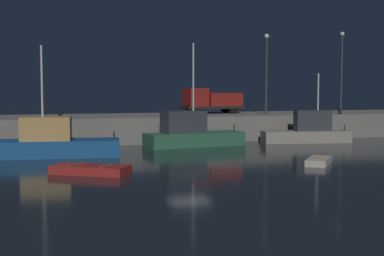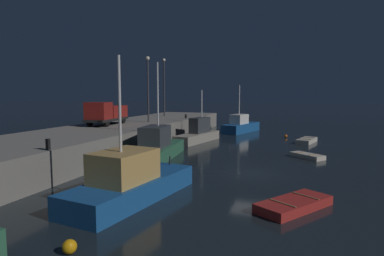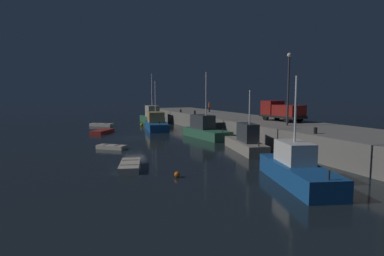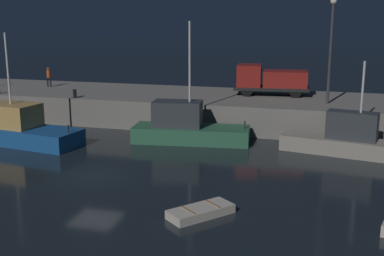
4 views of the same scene
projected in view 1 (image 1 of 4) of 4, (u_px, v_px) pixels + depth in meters
ground_plane at (190, 161)px, 32.18m from camera, size 320.00×320.00×0.00m
pier_quay at (138, 127)px, 46.15m from camera, size 60.86×8.84×2.14m
fishing_boat_blue at (308, 132)px, 43.61m from camera, size 7.48×3.30×5.72m
fishing_boat_white at (53, 142)px, 34.37m from camera, size 8.43×3.89×7.23m
fishing_boat_black at (191, 133)px, 40.76m from camera, size 7.97×3.41×7.95m
rowboat_white_mid at (319, 161)px, 30.84m from camera, size 2.74×2.94×0.42m
rowboat_blue_far at (90, 170)px, 27.31m from camera, size 4.25×3.59×0.48m
lamp_post_west at (266, 67)px, 48.10m from camera, size 0.44×0.44×7.32m
lamp_post_east at (342, 65)px, 53.03m from camera, size 0.44×0.44×8.04m
utility_truck at (211, 100)px, 49.42m from camera, size 5.97×2.72×2.38m
bollard_west at (340, 111)px, 48.33m from camera, size 0.28×0.28×0.52m
bollard_central at (60, 115)px, 40.09m from camera, size 0.28×0.28×0.64m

